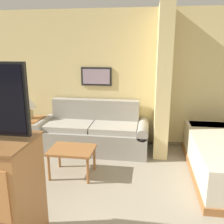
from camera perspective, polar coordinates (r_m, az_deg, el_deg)
wall_back at (r=4.91m, az=7.75°, el=7.35°), size 6.68×0.16×2.60m
wall_partition_pillar at (r=4.49m, az=11.54°, el=6.58°), size 0.24×0.73×2.60m
couch at (r=4.79m, az=-4.40°, el=-4.72°), size 2.10×0.84×0.91m
coffee_table at (r=3.85m, az=-9.11°, el=-9.03°), size 0.66×0.51×0.43m
side_table at (r=5.16m, az=-18.22°, el=-2.26°), size 0.48×0.48×0.56m
table_lamp at (r=5.07m, az=-18.56°, el=1.88°), size 0.30×0.30×0.45m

